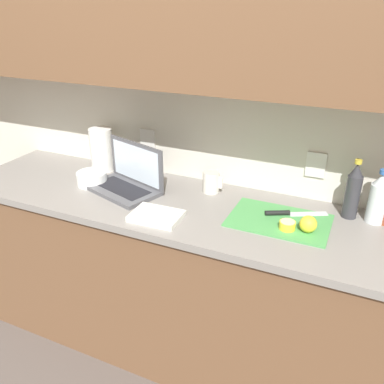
# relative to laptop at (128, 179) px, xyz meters

# --- Properties ---
(ground_plane) EXTENTS (12.00, 12.00, 0.00)m
(ground_plane) POSITION_rel_laptop_xyz_m (0.23, -0.04, -0.96)
(ground_plane) COLOR #564C47
(ground_plane) RESTS_ON ground
(wall_back) EXTENTS (5.20, 0.38, 2.60)m
(wall_back) POSITION_rel_laptop_xyz_m (0.23, 0.20, 0.60)
(wall_back) COLOR silver
(wall_back) RESTS_ON ground_plane
(counter_unit) EXTENTS (2.19, 0.61, 0.90)m
(counter_unit) POSITION_rel_laptop_xyz_m (0.22, -0.03, -0.50)
(counter_unit) COLOR brown
(counter_unit) RESTS_ON ground_plane
(laptop) EXTENTS (0.43, 0.33, 0.24)m
(laptop) POSITION_rel_laptop_xyz_m (0.00, 0.00, 0.00)
(laptop) COLOR #515156
(laptop) RESTS_ON counter_unit
(cutting_board) EXTENTS (0.43, 0.29, 0.01)m
(cutting_board) POSITION_rel_laptop_xyz_m (0.78, -0.01, -0.05)
(cutting_board) COLOR #4C9E51
(cutting_board) RESTS_ON counter_unit
(knife) EXTENTS (0.26, 0.15, 0.02)m
(knife) POSITION_rel_laptop_xyz_m (0.79, 0.04, -0.04)
(knife) COLOR silver
(knife) RESTS_ON cutting_board
(lemon_half_cut) EXTENTS (0.07, 0.07, 0.04)m
(lemon_half_cut) POSITION_rel_laptop_xyz_m (0.83, -0.07, -0.03)
(lemon_half_cut) COLOR yellow
(lemon_half_cut) RESTS_ON cutting_board
(lemon_whole_beside) EXTENTS (0.07, 0.07, 0.07)m
(lemon_whole_beside) POSITION_rel_laptop_xyz_m (0.91, -0.06, -0.01)
(lemon_whole_beside) COLOR yellow
(lemon_whole_beside) RESTS_ON cutting_board
(bottle_green_soda) EXTENTS (0.07, 0.07, 0.27)m
(bottle_green_soda) POSITION_rel_laptop_xyz_m (1.05, 0.16, 0.07)
(bottle_green_soda) COLOR #333338
(bottle_green_soda) RESTS_ON counter_unit
(bottle_oil_tall) EXTENTS (0.08, 0.08, 0.24)m
(bottle_oil_tall) POSITION_rel_laptop_xyz_m (1.15, 0.16, 0.05)
(bottle_oil_tall) COLOR silver
(bottle_oil_tall) RESTS_ON counter_unit
(measuring_cup) EXTENTS (0.10, 0.08, 0.11)m
(measuring_cup) POSITION_rel_laptop_xyz_m (0.39, 0.15, -0.00)
(measuring_cup) COLOR silver
(measuring_cup) RESTS_ON counter_unit
(bowl_white) EXTENTS (0.15, 0.15, 0.07)m
(bowl_white) POSITION_rel_laptop_xyz_m (-0.21, -0.02, -0.02)
(bowl_white) COLOR white
(bowl_white) RESTS_ON counter_unit
(paper_towel_roll) EXTENTS (0.13, 0.13, 0.24)m
(paper_towel_roll) POSITION_rel_laptop_xyz_m (-0.27, 0.17, 0.06)
(paper_towel_roll) COLOR white
(paper_towel_roll) RESTS_ON counter_unit
(dish_towel) EXTENTS (0.23, 0.17, 0.02)m
(dish_towel) POSITION_rel_laptop_xyz_m (0.28, -0.21, -0.04)
(dish_towel) COLOR silver
(dish_towel) RESTS_ON counter_unit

